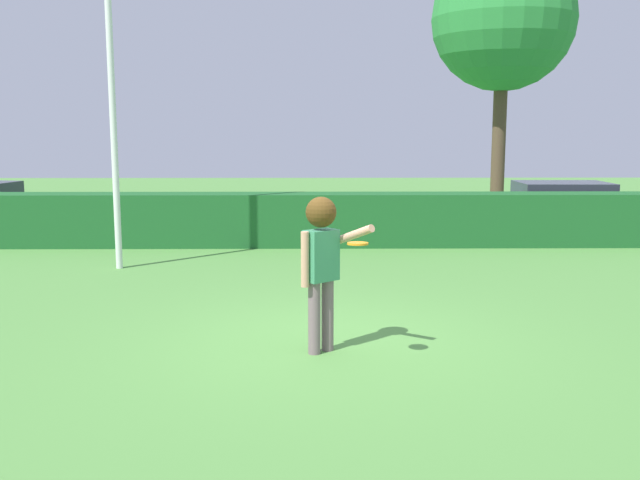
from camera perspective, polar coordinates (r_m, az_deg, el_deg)
ground_plane at (r=8.64m, az=0.67°, el=-8.19°), size 60.00×60.00×0.00m
person at (r=7.99m, az=0.13°, el=-1.09°), size 0.82×0.53×1.79m
frisbee at (r=7.45m, az=3.05°, el=-0.28°), size 0.22×0.23×0.03m
lamppost at (r=13.49m, az=-16.50°, el=14.14°), size 0.24×0.24×7.08m
hedge_row at (r=15.64m, az=0.06°, el=1.65°), size 22.55×0.90×1.16m
parked_car_blue at (r=18.76m, az=18.86°, el=2.71°), size 4.23×1.87×1.25m
maple_tree at (r=21.89m, az=14.52°, el=16.75°), size 4.11×4.11×7.75m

